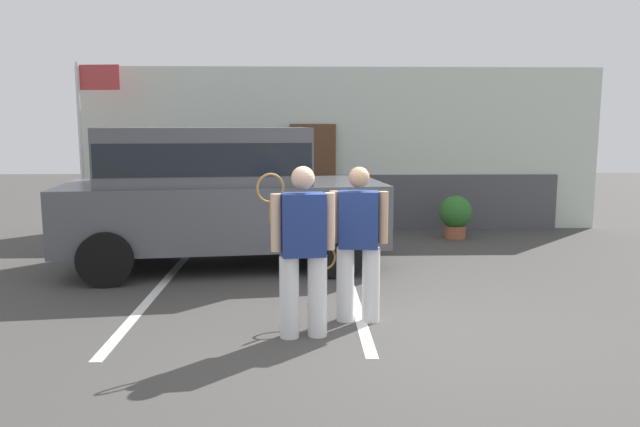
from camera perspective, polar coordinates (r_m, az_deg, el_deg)
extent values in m
plane|color=#423F3D|center=(6.30, 5.76, -11.08)|extent=(40.00, 40.00, 0.00)
cube|color=silver|center=(7.90, -15.33, -7.28)|extent=(0.12, 4.40, 0.01)
cube|color=silver|center=(7.71, 3.04, -7.38)|extent=(0.12, 4.40, 0.01)
cube|color=silver|center=(12.18, 2.02, 6.07)|extent=(10.27, 0.30, 3.20)
cube|color=#4C4C51|center=(12.07, 2.06, 1.04)|extent=(8.63, 0.10, 1.10)
cube|color=brown|center=(11.97, -0.68, 3.39)|extent=(0.90, 0.06, 2.10)
cube|color=#4C4F54|center=(9.07, -8.88, 0.08)|extent=(4.79, 2.43, 0.90)
cube|color=#4C4F54|center=(8.99, -10.60, 5.41)|extent=(3.09, 2.09, 0.80)
cube|color=black|center=(8.99, -10.60, 5.29)|extent=(3.03, 2.11, 0.44)
cylinder|color=black|center=(10.19, -0.06, -1.41)|extent=(0.75, 0.34, 0.72)
cylinder|color=black|center=(8.35, 1.89, -3.61)|extent=(0.75, 0.34, 0.72)
cylinder|color=black|center=(10.21, -17.54, -1.79)|extent=(0.75, 0.34, 0.72)
cylinder|color=black|center=(8.37, -19.53, -4.07)|extent=(0.75, 0.34, 0.72)
cylinder|color=white|center=(6.06, -0.25, -7.74)|extent=(0.19, 0.19, 0.82)
cylinder|color=white|center=(6.03, -2.91, -7.85)|extent=(0.19, 0.19, 0.82)
cube|color=navy|center=(5.88, -1.60, -1.06)|extent=(0.45, 0.32, 0.61)
sphere|color=beige|center=(5.83, -1.62, 3.37)|extent=(0.23, 0.23, 0.23)
cylinder|color=beige|center=(5.92, 0.92, -0.74)|extent=(0.11, 0.11, 0.56)
cylinder|color=beige|center=(5.85, -4.16, -0.87)|extent=(0.11, 0.11, 0.56)
torus|color=olive|center=(5.85, -4.70, 2.40)|extent=(0.28, 0.14, 0.29)
cylinder|color=olive|center=(5.88, -4.67, 0.12)|extent=(0.03, 0.03, 0.20)
cylinder|color=white|center=(6.52, 4.81, -6.69)|extent=(0.19, 0.19, 0.81)
cylinder|color=white|center=(6.53, 2.39, -6.65)|extent=(0.19, 0.19, 0.81)
cube|color=navy|center=(6.38, 3.66, -0.57)|extent=(0.44, 0.30, 0.60)
sphere|color=tan|center=(6.32, 3.70, 3.41)|extent=(0.22, 0.22, 0.22)
cylinder|color=tan|center=(6.37, 5.97, -0.37)|extent=(0.10, 0.10, 0.55)
cylinder|color=tan|center=(6.39, 1.35, -0.31)|extent=(0.10, 0.10, 0.55)
torus|color=olive|center=(6.53, 0.24, -4.11)|extent=(0.37, 0.07, 0.37)
cylinder|color=olive|center=(6.48, 0.24, -2.08)|extent=(0.03, 0.03, 0.20)
cylinder|color=#9E5638|center=(11.51, 12.58, -1.70)|extent=(0.39, 0.39, 0.24)
sphere|color=#2D6B28|center=(11.45, 12.64, 0.15)|extent=(0.60, 0.60, 0.60)
cylinder|color=silver|center=(12.05, -21.54, 5.50)|extent=(0.05, 0.05, 3.21)
cube|color=#B23838|center=(11.94, -20.05, 11.96)|extent=(0.75, 0.10, 0.45)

